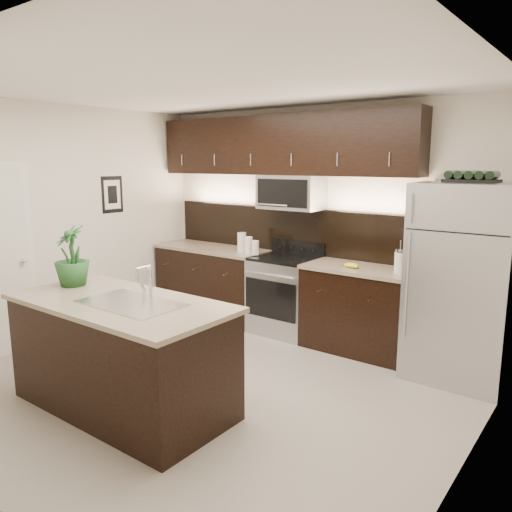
{
  "coord_description": "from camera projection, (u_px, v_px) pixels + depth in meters",
  "views": [
    {
      "loc": [
        2.97,
        -3.2,
        2.06
      ],
      "look_at": [
        0.16,
        0.55,
        1.17
      ],
      "focal_mm": 35.0,
      "sensor_mm": 36.0,
      "label": 1
    }
  ],
  "objects": [
    {
      "name": "ground",
      "position": [
        207.0,
        386.0,
        4.65
      ],
      "size": [
        4.5,
        4.5,
        0.0
      ],
      "primitive_type": "plane",
      "color": "gray",
      "rests_on": "ground"
    },
    {
      "name": "room_walls",
      "position": [
        191.0,
        204.0,
        4.37
      ],
      "size": [
        4.52,
        4.02,
        2.71
      ],
      "color": "beige",
      "rests_on": "ground"
    },
    {
      "name": "counter_run",
      "position": [
        271.0,
        292.0,
        6.16
      ],
      "size": [
        3.51,
        0.65,
        0.94
      ],
      "color": "black",
      "rests_on": "ground"
    },
    {
      "name": "upper_fixtures",
      "position": [
        281.0,
        155.0,
        5.95
      ],
      "size": [
        3.49,
        0.4,
        1.66
      ],
      "color": "black",
      "rests_on": "counter_run"
    },
    {
      "name": "island",
      "position": [
        122.0,
        354.0,
        4.17
      ],
      "size": [
        1.96,
        0.96,
        0.94
      ],
      "color": "black",
      "rests_on": "ground"
    },
    {
      "name": "sink_faucet",
      "position": [
        132.0,
        301.0,
        4.0
      ],
      "size": [
        0.84,
        0.5,
        0.28
      ],
      "color": "silver",
      "rests_on": "island"
    },
    {
      "name": "refrigerator",
      "position": [
        463.0,
        283.0,
        4.7
      ],
      "size": [
        0.9,
        0.81,
        1.87
      ],
      "primitive_type": "cube",
      "color": "#B2B2B7",
      "rests_on": "ground"
    },
    {
      "name": "wine_rack",
      "position": [
        472.0,
        177.0,
        4.51
      ],
      "size": [
        0.46,
        0.29,
        0.11
      ],
      "color": "black",
      "rests_on": "refrigerator"
    },
    {
      "name": "plant",
      "position": [
        72.0,
        256.0,
        4.53
      ],
      "size": [
        0.38,
        0.38,
        0.55
      ],
      "primitive_type": "imported",
      "rotation": [
        0.0,
        0.0,
        -0.28
      ],
      "color": "#1F4E21",
      "rests_on": "island"
    },
    {
      "name": "canisters",
      "position": [
        247.0,
        244.0,
        6.18
      ],
      "size": [
        0.36,
        0.16,
        0.24
      ],
      "rotation": [
        0.0,
        0.0,
        -0.23
      ],
      "color": "silver",
      "rests_on": "counter_run"
    },
    {
      "name": "french_press",
      "position": [
        400.0,
        261.0,
        5.05
      ],
      "size": [
        0.11,
        0.11,
        0.33
      ],
      "rotation": [
        0.0,
        0.0,
        -0.13
      ],
      "color": "silver",
      "rests_on": "counter_run"
    },
    {
      "name": "bananas",
      "position": [
        349.0,
        265.0,
        5.37
      ],
      "size": [
        0.19,
        0.16,
        0.05
      ],
      "primitive_type": "ellipsoid",
      "rotation": [
        0.0,
        0.0,
        -0.18
      ],
      "color": "yellow",
      "rests_on": "counter_run"
    }
  ]
}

